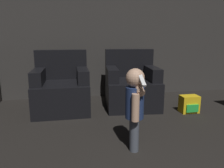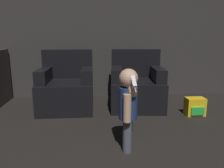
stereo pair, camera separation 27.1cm
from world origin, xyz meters
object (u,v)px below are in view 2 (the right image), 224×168
person_toddler (128,103)px  toy_backpack (195,107)px  armchair_left (67,88)px  armchair_right (136,87)px

person_toddler → toy_backpack: size_ratio=3.08×
armchair_left → toy_backpack: (1.86, -0.48, -0.20)m
armchair_left → person_toddler: bearing=-61.1°
armchair_right → toy_backpack: bearing=-26.2°
armchair_left → person_toddler: armchair_left is taller
armchair_right → toy_backpack: 0.92m
armchair_right → person_toddler: 1.43m
armchair_left → person_toddler: size_ratio=1.11×
person_toddler → toy_backpack: 1.48m
armchair_left → armchair_right: (1.10, -0.00, 0.00)m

